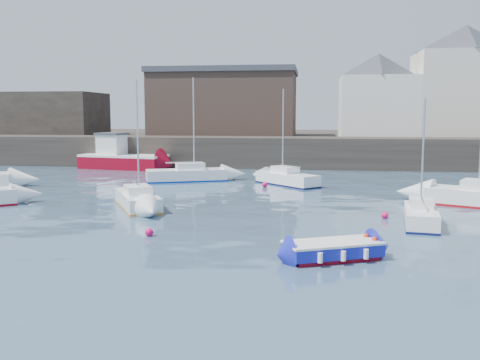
# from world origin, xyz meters

# --- Properties ---
(water) EXTENTS (220.00, 220.00, 0.00)m
(water) POSITION_xyz_m (0.00, 0.00, 0.00)
(water) COLOR #2D4760
(water) RESTS_ON ground
(quay_wall) EXTENTS (90.00, 5.00, 3.00)m
(quay_wall) POSITION_xyz_m (0.00, 35.00, 1.50)
(quay_wall) COLOR #28231E
(quay_wall) RESTS_ON ground
(land_strip) EXTENTS (90.00, 32.00, 2.80)m
(land_strip) POSITION_xyz_m (0.00, 53.00, 1.40)
(land_strip) COLOR #28231E
(land_strip) RESTS_ON ground
(bldg_east_a) EXTENTS (13.36, 13.36, 11.80)m
(bldg_east_a) POSITION_xyz_m (20.00, 42.00, 8.81)
(bldg_east_a) COLOR beige
(bldg_east_a) RESTS_ON land_strip
(bldg_east_d) EXTENTS (11.14, 11.14, 8.95)m
(bldg_east_d) POSITION_xyz_m (11.00, 41.50, 7.36)
(bldg_east_d) COLOR white
(bldg_east_d) RESTS_ON land_strip
(warehouse) EXTENTS (16.40, 10.40, 7.60)m
(warehouse) POSITION_xyz_m (-6.00, 43.00, 6.62)
(warehouse) COLOR #3D2D26
(warehouse) RESTS_ON land_strip
(bldg_west) EXTENTS (14.00, 8.00, 5.00)m
(bldg_west) POSITION_xyz_m (-28.00, 42.00, 5.30)
(bldg_west) COLOR #353028
(bldg_west) RESTS_ON land_strip
(blue_dinghy) EXTENTS (3.85, 2.85, 0.67)m
(blue_dinghy) POSITION_xyz_m (4.93, 0.96, 0.38)
(blue_dinghy) COLOR maroon
(blue_dinghy) RESTS_ON ground
(fishing_boat) EXTENTS (8.92, 4.79, 5.61)m
(fishing_boat) POSITION_xyz_m (-14.41, 31.56, 1.08)
(fishing_boat) COLOR maroon
(fishing_boat) RESTS_ON ground
(sailboat_b) EXTENTS (4.23, 5.73, 7.16)m
(sailboat_b) POSITION_xyz_m (-5.72, 10.62, 0.47)
(sailboat_b) COLOR white
(sailboat_b) RESTS_ON ground
(sailboat_c) EXTENTS (2.09, 4.75, 6.04)m
(sailboat_c) POSITION_xyz_m (9.34, 7.79, 0.46)
(sailboat_c) COLOR white
(sailboat_c) RESTS_ON ground
(sailboat_f) EXTENTS (5.10, 5.17, 7.16)m
(sailboat_f) POSITION_xyz_m (2.26, 21.51, 0.50)
(sailboat_f) COLOR white
(sailboat_f) RESTS_ON ground
(sailboat_h) EXTENTS (6.61, 4.19, 8.12)m
(sailboat_h) POSITION_xyz_m (-5.73, 22.75, 0.53)
(sailboat_h) COLOR white
(sailboat_h) RESTS_ON ground
(buoy_near) EXTENTS (0.37, 0.37, 0.37)m
(buoy_near) POSITION_xyz_m (-2.87, 3.71, 0.00)
(buoy_near) COLOR #DE0C5A
(buoy_near) RESTS_ON ground
(buoy_mid) EXTENTS (0.36, 0.36, 0.36)m
(buoy_mid) POSITION_xyz_m (7.86, 9.19, 0.00)
(buoy_mid) COLOR #DE0C5A
(buoy_mid) RESTS_ON ground
(buoy_far) EXTENTS (0.40, 0.40, 0.40)m
(buoy_far) POSITION_xyz_m (0.72, 20.06, 0.00)
(buoy_far) COLOR #DE0C5A
(buoy_far) RESTS_ON ground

